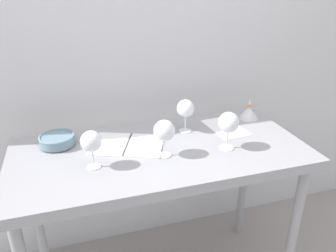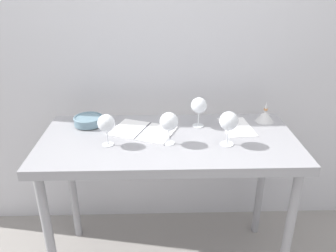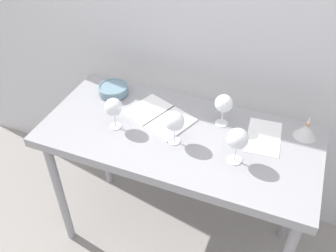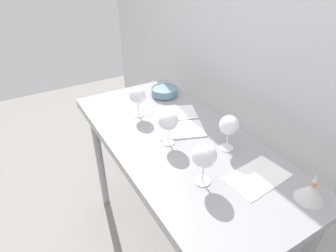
{
  "view_description": "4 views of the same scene",
  "coord_description": "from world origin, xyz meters",
  "px_view_note": "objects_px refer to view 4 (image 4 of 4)",
  "views": [
    {
      "loc": [
        -0.38,
        -1.34,
        1.66
      ],
      "look_at": [
        0.04,
        0.02,
        1.01
      ],
      "focal_mm": 35.44,
      "sensor_mm": 36.0,
      "label": 1
    },
    {
      "loc": [
        -0.05,
        -1.66,
        1.73
      ],
      "look_at": [
        -0.0,
        -0.03,
        0.98
      ],
      "focal_mm": 36.18,
      "sensor_mm": 36.0,
      "label": 2
    },
    {
      "loc": [
        0.47,
        -1.33,
        2.13
      ],
      "look_at": [
        -0.06,
        -0.01,
        0.93
      ],
      "focal_mm": 39.72,
      "sensor_mm": 36.0,
      "label": 3
    },
    {
      "loc": [
        0.98,
        -0.65,
        1.72
      ],
      "look_at": [
        -0.07,
        -0.03,
        0.95
      ],
      "focal_mm": 30.56,
      "sensor_mm": 36.0,
      "label": 4
    }
  ],
  "objects_px": {
    "wine_glass_near_right": "(204,156)",
    "tasting_bowl": "(164,91)",
    "wine_glass_near_center": "(168,121)",
    "open_notebook": "(178,121)",
    "tasting_sheet_upper": "(257,177)",
    "decanter_funnel": "(311,191)",
    "wine_glass_far_right": "(229,126)",
    "wine_glass_near_left": "(137,96)"
  },
  "relations": [
    {
      "from": "open_notebook",
      "to": "tasting_bowl",
      "type": "distance_m",
      "value": 0.34
    },
    {
      "from": "wine_glass_near_left",
      "to": "open_notebook",
      "type": "distance_m",
      "value": 0.26
    },
    {
      "from": "wine_glass_far_right",
      "to": "tasting_bowl",
      "type": "bearing_deg",
      "value": 177.29
    },
    {
      "from": "tasting_sheet_upper",
      "to": "tasting_bowl",
      "type": "bearing_deg",
      "value": 171.34
    },
    {
      "from": "open_notebook",
      "to": "tasting_sheet_upper",
      "type": "height_order",
      "value": "open_notebook"
    },
    {
      "from": "wine_glass_far_right",
      "to": "wine_glass_near_right",
      "type": "xyz_separation_m",
      "value": [
        0.13,
        -0.24,
        0.0
      ]
    },
    {
      "from": "wine_glass_near_center",
      "to": "tasting_sheet_upper",
      "type": "relative_size",
      "value": 0.66
    },
    {
      "from": "wine_glass_near_right",
      "to": "open_notebook",
      "type": "bearing_deg",
      "value": 159.61
    },
    {
      "from": "wine_glass_near_right",
      "to": "tasting_sheet_upper",
      "type": "relative_size",
      "value": 0.69
    },
    {
      "from": "wine_glass_near_right",
      "to": "tasting_bowl",
      "type": "xyz_separation_m",
      "value": [
        -0.77,
        0.27,
        -0.1
      ]
    },
    {
      "from": "wine_glass_far_right",
      "to": "wine_glass_near_right",
      "type": "relative_size",
      "value": 0.96
    },
    {
      "from": "wine_glass_near_right",
      "to": "tasting_sheet_upper",
      "type": "distance_m",
      "value": 0.27
    },
    {
      "from": "wine_glass_near_center",
      "to": "wine_glass_near_left",
      "type": "distance_m",
      "value": 0.32
    },
    {
      "from": "wine_glass_near_left",
      "to": "wine_glass_near_center",
      "type": "bearing_deg",
      "value": 1.17
    },
    {
      "from": "wine_glass_near_center",
      "to": "open_notebook",
      "type": "height_order",
      "value": "wine_glass_near_center"
    },
    {
      "from": "wine_glass_far_right",
      "to": "tasting_bowl",
      "type": "xyz_separation_m",
      "value": [
        -0.65,
        0.03,
        -0.09
      ]
    },
    {
      "from": "open_notebook",
      "to": "wine_glass_near_center",
      "type": "bearing_deg",
      "value": -24.93
    },
    {
      "from": "wine_glass_far_right",
      "to": "open_notebook",
      "type": "height_order",
      "value": "wine_glass_far_right"
    },
    {
      "from": "tasting_sheet_upper",
      "to": "decanter_funnel",
      "type": "xyz_separation_m",
      "value": [
        0.19,
        0.08,
        0.04
      ]
    },
    {
      "from": "wine_glass_near_right",
      "to": "decanter_funnel",
      "type": "xyz_separation_m",
      "value": [
        0.28,
        0.29,
        -0.09
      ]
    },
    {
      "from": "wine_glass_near_right",
      "to": "tasting_bowl",
      "type": "distance_m",
      "value": 0.82
    },
    {
      "from": "wine_glass_near_right",
      "to": "wine_glass_near_center",
      "type": "bearing_deg",
      "value": 176.65
    },
    {
      "from": "wine_glass_near_right",
      "to": "tasting_bowl",
      "type": "bearing_deg",
      "value": 160.95
    },
    {
      "from": "wine_glass_far_right",
      "to": "wine_glass_near_right",
      "type": "distance_m",
      "value": 0.27
    },
    {
      "from": "tasting_bowl",
      "to": "wine_glass_near_left",
      "type": "bearing_deg",
      "value": -60.07
    },
    {
      "from": "tasting_sheet_upper",
      "to": "open_notebook",
      "type": "bearing_deg",
      "value": 179.67
    },
    {
      "from": "wine_glass_near_center",
      "to": "tasting_bowl",
      "type": "distance_m",
      "value": 0.53
    },
    {
      "from": "wine_glass_far_right",
      "to": "tasting_sheet_upper",
      "type": "bearing_deg",
      "value": -6.12
    },
    {
      "from": "tasting_sheet_upper",
      "to": "wine_glass_near_right",
      "type": "bearing_deg",
      "value": -119.67
    },
    {
      "from": "wine_glass_near_right",
      "to": "decanter_funnel",
      "type": "relative_size",
      "value": 1.45
    },
    {
      "from": "wine_glass_near_center",
      "to": "wine_glass_far_right",
      "type": "bearing_deg",
      "value": 50.18
    },
    {
      "from": "wine_glass_far_right",
      "to": "open_notebook",
      "type": "distance_m",
      "value": 0.35
    },
    {
      "from": "wine_glass_far_right",
      "to": "decanter_funnel",
      "type": "relative_size",
      "value": 1.39
    },
    {
      "from": "wine_glass_near_right",
      "to": "wine_glass_far_right",
      "type": "bearing_deg",
      "value": 118.17
    },
    {
      "from": "wine_glass_near_left",
      "to": "open_notebook",
      "type": "relative_size",
      "value": 0.43
    },
    {
      "from": "wine_glass_near_left",
      "to": "wine_glass_far_right",
      "type": "relative_size",
      "value": 0.97
    },
    {
      "from": "tasting_bowl",
      "to": "decanter_funnel",
      "type": "distance_m",
      "value": 1.06
    },
    {
      "from": "wine_glass_far_right",
      "to": "tasting_bowl",
      "type": "distance_m",
      "value": 0.65
    },
    {
      "from": "open_notebook",
      "to": "decanter_funnel",
      "type": "bearing_deg",
      "value": 31.56
    },
    {
      "from": "wine_glass_near_right",
      "to": "open_notebook",
      "type": "relative_size",
      "value": 0.46
    },
    {
      "from": "wine_glass_near_left",
      "to": "wine_glass_near_right",
      "type": "relative_size",
      "value": 0.93
    },
    {
      "from": "wine_glass_far_right",
      "to": "open_notebook",
      "type": "relative_size",
      "value": 0.44
    }
  ]
}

